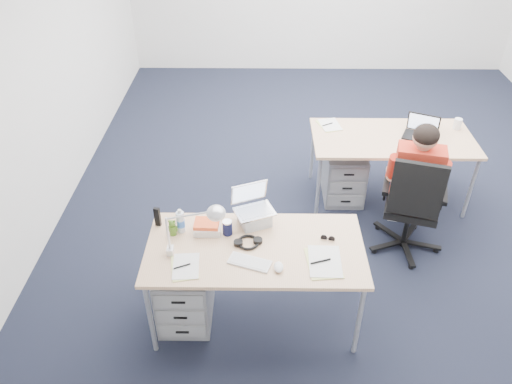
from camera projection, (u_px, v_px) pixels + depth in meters
floor at (347, 190)px, 5.48m from camera, size 7.00×7.00×0.00m
room at (367, 35)px, 4.48m from camera, size 6.02×7.02×2.80m
desk_near at (255, 252)px, 3.67m from camera, size 1.60×0.80×0.73m
desk_far at (392, 141)px, 5.00m from camera, size 1.60×0.80×0.73m
office_chair at (408, 223)px, 4.55m from camera, size 0.83×0.83×1.06m
seated_person at (414, 181)px, 4.50m from camera, size 0.49×0.75×1.27m
drawer_pedestal_near at (185, 292)px, 3.90m from camera, size 0.40×0.50×0.55m
drawer_pedestal_far at (344, 175)px, 5.24m from camera, size 0.40×0.50×0.55m
silver_laptop at (255, 207)px, 3.78m from camera, size 0.35×0.32×0.31m
wireless_keyboard at (250, 262)px, 3.51m from camera, size 0.32×0.21×0.02m
computer_mouse at (279, 267)px, 3.45m from camera, size 0.07×0.11×0.04m
headphones at (248, 242)px, 3.67m from camera, size 0.24×0.20×0.04m
can_koozie at (227, 227)px, 3.73m from camera, size 0.07×0.07×0.12m
water_bottle at (180, 221)px, 3.73m from camera, size 0.08×0.08×0.20m
bear_figurine at (173, 227)px, 3.72m from camera, size 0.08×0.06×0.14m
book_stack at (207, 227)px, 3.76m from camera, size 0.24×0.21×0.09m
cordless_phone at (157, 217)px, 3.80m from camera, size 0.05×0.04×0.16m
papers_left at (185, 267)px, 3.47m from camera, size 0.21×0.28×0.01m
papers_right at (324, 263)px, 3.51m from camera, size 0.23×0.33×0.01m
sunglasses at (328, 238)px, 3.71m from camera, size 0.12×0.07×0.02m
desk_lamp at (187, 230)px, 3.46m from camera, size 0.40×0.17×0.44m
dark_laptop at (422, 127)px, 4.89m from camera, size 0.41×0.41×0.23m
far_cup at (458, 124)px, 5.08m from camera, size 0.10×0.10×0.11m
far_papers at (329, 125)px, 5.16m from camera, size 0.25×0.31×0.01m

